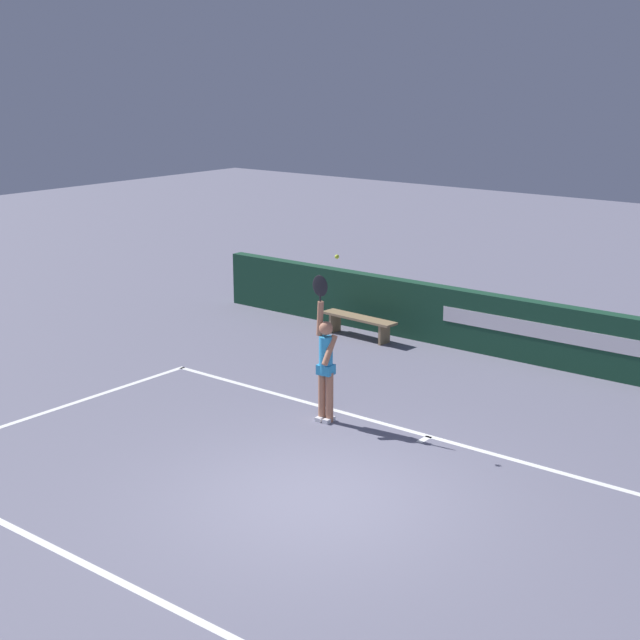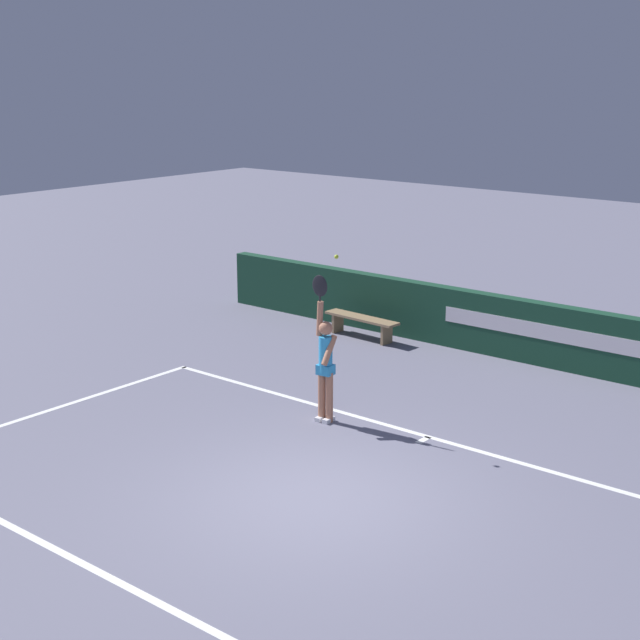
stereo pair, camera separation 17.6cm
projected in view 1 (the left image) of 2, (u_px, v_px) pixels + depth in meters
ground_plane at (320, 498)px, 12.41m from camera, size 60.00×60.00×0.00m
court_lines at (313, 501)px, 12.31m from camera, size 11.11×5.84×0.00m
back_wall at (557, 336)px, 17.66m from camera, size 16.45×0.29×1.21m
tennis_player at (325, 362)px, 14.85m from camera, size 0.44×0.38×2.39m
tennis_ball at (337, 257)px, 14.10m from camera, size 0.07×0.07×0.07m
courtside_bench_near at (359, 321)px, 19.65m from camera, size 1.78×0.47×0.46m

